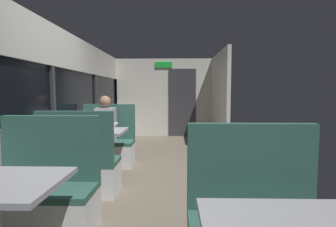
# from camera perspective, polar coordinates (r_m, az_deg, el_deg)

# --- Properties ---
(ground_plane) EXTENTS (3.30, 9.20, 0.02)m
(ground_plane) POSITION_cam_1_polar(r_m,az_deg,el_deg) (4.04, -3.35, -14.73)
(ground_plane) COLOR #665B4C
(carriage_window_panel_left) EXTENTS (0.09, 8.48, 2.30)m
(carriage_window_panel_left) POSITION_cam_1_polar(r_m,az_deg,el_deg) (4.20, -23.59, 1.23)
(carriage_window_panel_left) COLOR beige
(carriage_window_panel_left) RESTS_ON ground_plane
(carriage_end_bulkhead) EXTENTS (2.90, 0.11, 2.30)m
(carriage_end_bulkhead) POSITION_cam_1_polar(r_m,az_deg,el_deg) (8.00, -0.47, 3.32)
(carriage_end_bulkhead) COLOR beige
(carriage_end_bulkhead) RESTS_ON ground_plane
(carriage_aisle_panel_right) EXTENTS (0.08, 2.40, 2.30)m
(carriage_aisle_panel_right) POSITION_cam_1_polar(r_m,az_deg,el_deg) (6.89, 10.85, 3.11)
(carriage_aisle_panel_right) COLOR beige
(carriage_aisle_panel_right) RESTS_ON ground_plane
(bench_near_window_facing_entry) EXTENTS (0.95, 0.50, 1.10)m
(bench_near_window_facing_entry) POSITION_cam_1_polar(r_m,az_deg,el_deg) (2.88, -24.75, -16.20)
(bench_near_window_facing_entry) COLOR silver
(bench_near_window_facing_entry) RESTS_ON ground_plane
(dining_table_mid_window) EXTENTS (0.90, 0.70, 0.74)m
(dining_table_mid_window) POSITION_cam_1_polar(r_m,az_deg,el_deg) (4.29, -15.13, -4.76)
(dining_table_mid_window) COLOR #9E9EA3
(dining_table_mid_window) RESTS_ON ground_plane
(bench_mid_window_facing_end) EXTENTS (0.95, 0.50, 1.10)m
(bench_mid_window_facing_end) POSITION_cam_1_polar(r_m,az_deg,el_deg) (3.71, -18.15, -11.25)
(bench_mid_window_facing_end) COLOR silver
(bench_mid_window_facing_end) RESTS_ON ground_plane
(bench_mid_window_facing_entry) EXTENTS (0.95, 0.50, 1.10)m
(bench_mid_window_facing_entry) POSITION_cam_1_polar(r_m,az_deg,el_deg) (5.01, -12.76, -6.98)
(bench_mid_window_facing_entry) COLOR silver
(bench_mid_window_facing_entry) RESTS_ON ground_plane
(seated_passenger) EXTENTS (0.47, 0.55, 1.26)m
(seated_passenger) POSITION_cam_1_polar(r_m,az_deg,el_deg) (4.91, -13.01, -4.76)
(seated_passenger) COLOR #26262D
(seated_passenger) RESTS_ON ground_plane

